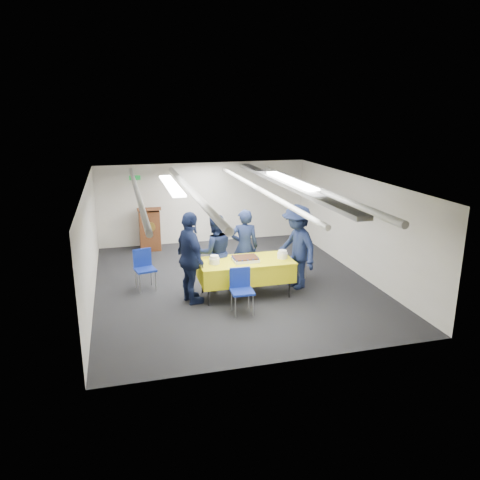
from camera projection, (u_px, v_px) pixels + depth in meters
name	position (u px, v px, depth m)	size (l,w,h in m)	color
ground	(233.00, 283.00, 10.54)	(7.00, 7.00, 0.00)	black
room_shell	(232.00, 200.00, 10.44)	(6.00, 7.00, 2.30)	silver
serving_table	(245.00, 270.00, 9.70)	(1.94, 0.94, 0.77)	black
sheet_cake	(245.00, 259.00, 9.59)	(0.53, 0.41, 0.09)	white
plate_stack_left	(214.00, 260.00, 9.41)	(0.21, 0.21, 0.17)	white
plate_stack_right	(282.00, 254.00, 9.76)	(0.22, 0.22, 0.17)	white
podium	(150.00, 228.00, 12.81)	(0.62, 0.53, 1.25)	brown
chair_near	(241.00, 286.00, 8.91)	(0.43, 0.43, 0.87)	gray
chair_right	(298.00, 256.00, 10.71)	(0.58, 0.58, 0.87)	gray
chair_left	(144.00, 265.00, 10.09)	(0.50, 0.50, 0.87)	gray
sailor_a	(244.00, 247.00, 10.30)	(0.62, 0.41, 1.69)	black
sailor_b	(215.00, 252.00, 9.99)	(0.80, 0.63, 1.65)	black
sailor_c	(191.00, 258.00, 9.25)	(1.10, 0.46, 1.87)	black
sailor_d	(297.00, 247.00, 10.04)	(1.19, 0.68, 1.84)	black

